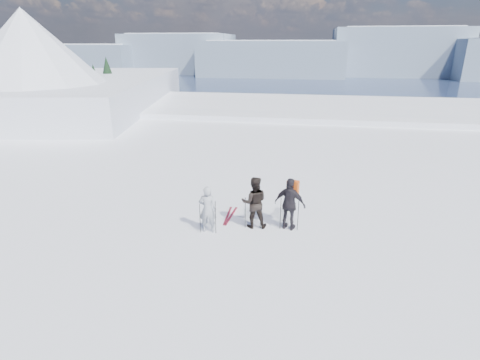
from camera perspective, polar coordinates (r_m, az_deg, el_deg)
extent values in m
plane|color=white|center=(74.07, 9.18, 0.99)|extent=(220.00, 208.01, 71.62)
cube|color=white|center=(42.13, 9.22, 1.86)|extent=(180.00, 16.00, 14.00)
plane|color=navy|center=(302.27, 9.90, 13.00)|extent=(820.00, 820.00, 0.00)
cube|color=slate|center=(530.41, -23.17, 16.59)|extent=(150.00, 80.00, 34.00)
cube|color=white|center=(530.07, -23.39, 18.09)|extent=(127.50, 70.00, 8.00)
cube|color=slate|center=(506.19, -9.19, 18.46)|extent=(130.00, 80.00, 46.00)
cube|color=white|center=(506.05, -9.32, 20.72)|extent=(110.50, 70.00, 8.00)
cube|color=slate|center=(452.16, 4.87, 17.95)|extent=(160.00, 80.00, 38.00)
cube|color=white|center=(451.82, 4.94, 19.97)|extent=(136.00, 70.00, 8.00)
cube|color=slate|center=(490.46, 22.59, 17.56)|extent=(140.00, 80.00, 52.00)
cube|color=white|center=(490.50, 22.97, 20.22)|extent=(119.00, 70.00, 8.00)
cube|color=white|center=(48.65, -25.91, 4.39)|extent=(29.19, 35.68, 16.00)
cone|color=white|center=(40.68, -29.41, 15.52)|extent=(18.00, 18.00, 9.00)
cone|color=white|center=(53.75, -28.92, 11.82)|extent=(16.00, 16.00, 8.00)
cube|color=#2D2B28|center=(53.37, -15.14, 2.53)|extent=(21.55, 17.87, 14.25)
cone|color=black|center=(45.10, -19.92, 6.09)|extent=(5.04, 5.04, 9.00)
cone|color=black|center=(54.07, -20.72, 9.81)|extent=(6.72, 6.72, 12.00)
cone|color=black|center=(45.68, -16.66, 7.91)|extent=(6.16, 6.16, 11.00)
cone|color=black|center=(50.81, -18.93, 10.00)|extent=(7.28, 7.28, 13.00)
cone|color=black|center=(46.74, -13.31, 7.85)|extent=(5.60, 5.60, 10.00)
cone|color=black|center=(48.92, -21.47, 8.13)|extent=(6.16, 6.16, 11.00)
imported|color=#989DA5|center=(13.70, -4.95, -4.47)|extent=(0.68, 0.47, 1.79)
imported|color=black|center=(13.96, 2.17, -3.42)|extent=(1.08, 0.91, 2.00)
imported|color=black|center=(13.90, 7.61, -3.69)|extent=(1.27, 0.80, 2.01)
cube|color=#CC4C13|center=(13.66, 8.20, 1.71)|extent=(0.48, 0.35, 0.60)
cylinder|color=black|center=(13.77, -6.11, -5.83)|extent=(0.02, 0.02, 1.15)
cylinder|color=black|center=(13.66, -3.75, -5.70)|extent=(0.02, 0.02, 1.27)
cylinder|color=black|center=(14.03, 0.80, -5.00)|extent=(0.02, 0.02, 1.23)
cylinder|color=black|center=(14.01, 3.16, -5.05)|extent=(0.02, 0.02, 1.25)
cylinder|color=black|center=(14.03, 6.19, -5.10)|extent=(0.02, 0.02, 1.25)
cylinder|color=black|center=(13.99, 8.84, -5.26)|extent=(0.02, 0.02, 1.27)
cube|color=black|center=(15.20, -1.89, -5.45)|extent=(0.14, 1.70, 0.03)
cube|color=black|center=(15.17, -1.37, -5.49)|extent=(0.23, 1.70, 0.03)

